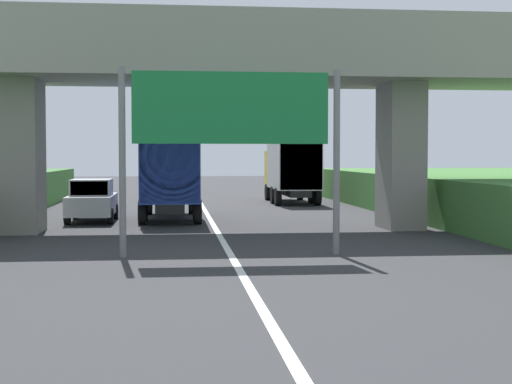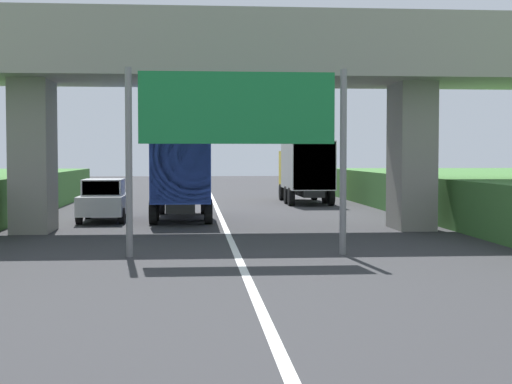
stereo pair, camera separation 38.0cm
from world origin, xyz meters
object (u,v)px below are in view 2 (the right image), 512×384
overhead_highway_sign (237,119)px  truck_blue (182,173)px  car_silver (104,200)px  truck_yellow (305,169)px

overhead_highway_sign → truck_blue: 11.99m
overhead_highway_sign → car_silver: 12.31m
truck_blue → car_silver: truck_blue is taller
truck_blue → car_silver: size_ratio=1.78×
overhead_highway_sign → truck_blue: size_ratio=0.81×
truck_blue → car_silver: 3.39m
truck_yellow → truck_blue: size_ratio=1.00×
overhead_highway_sign → car_silver: (-4.78, 11.00, -2.78)m
overhead_highway_sign → truck_blue: (-1.66, 11.75, -1.71)m
overhead_highway_sign → truck_blue: bearing=98.0°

